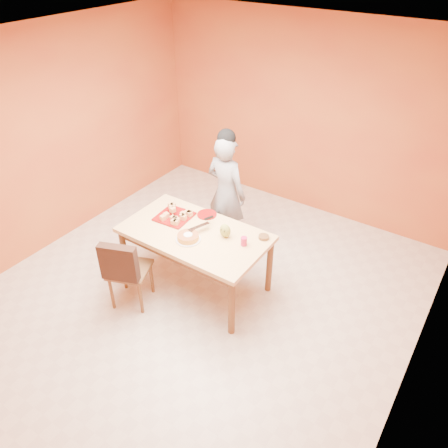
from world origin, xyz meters
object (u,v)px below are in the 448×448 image
Objects in this scene: dining_table at (195,239)px; sponge_cake at (188,237)px; egg_ornament at (225,231)px; red_dinner_plate at (207,214)px; dining_chair at (128,269)px; pastry_platter at (174,217)px; magenta_glass at (244,241)px; person at (226,193)px; checker_tin at (264,237)px.

dining_table is 6.92× the size of sponge_cake.
egg_ornament is at bearing 41.99° from sponge_cake.
egg_ornament reaches higher than red_dinner_plate.
egg_ornament is (0.41, -0.23, 0.07)m from red_dinner_plate.
red_dinner_plate is (0.35, 0.98, 0.30)m from dining_chair.
pastry_platter is at bearing 62.76° from dining_chair.
egg_ornament is (0.29, 0.27, 0.04)m from sponge_cake.
pastry_platter is 2.37× the size of egg_ornament.
magenta_glass is at bearing -20.67° from red_dinner_plate.
dining_chair reaches higher than dining_table.
dining_chair is 0.74m from sponge_cake.
person reaches higher than checker_tin.
sponge_cake is 1.48× the size of egg_ornament.
dining_chair reaches higher than magenta_glass.
checker_tin is at bearing 11.80° from pastry_platter.
egg_ornament is 0.25m from magenta_glass.
dining_table is 14.22× the size of checker_tin.
sponge_cake is (0.47, 0.48, 0.33)m from dining_chair.
dining_table is 16.73× the size of magenta_glass.
sponge_cake reaches higher than checker_tin.
person is at bearing 139.20° from egg_ornament.
dining_table is 10.21× the size of egg_ornament.
sponge_cake is 2.06× the size of checker_tin.
pastry_platter is 1.60× the size of sponge_cake.
red_dinner_plate is 0.70m from magenta_glass.
checker_tin is (0.86, -0.56, 0.01)m from person.
dining_chair is at bearing -119.61° from egg_ornament.
pastry_platter reaches higher than dining_table.
pastry_platter is at bearing 147.68° from sponge_cake.
red_dinner_plate is 0.98× the size of sponge_cake.
magenta_glass is at bearing 10.30° from dining_table.
sponge_cake is at bearing -154.86° from magenta_glass.
magenta_glass is at bearing -117.65° from checker_tin.
person is at bearing 99.24° from red_dinner_plate.
dining_chair is 1.29m from magenta_glass.
red_dinner_plate is (0.09, -0.53, 0.00)m from person.
dining_chair is at bearing -125.14° from dining_table.
person is 4.12× the size of pastry_platter.
checker_tin is (0.68, 0.32, 0.11)m from dining_table.
dining_table is 0.38m from red_dinner_plate.
egg_ornament is 0.42m from checker_tin.
magenta_glass reaches higher than checker_tin.
egg_ornament reaches higher than dining_table.
sponge_cake reaches higher than red_dinner_plate.
dining_chair is at bearing -139.80° from checker_tin.
magenta_glass is (0.74, -0.78, 0.04)m from person.
dining_chair is at bearing -134.51° from sponge_cake.
egg_ornament is at bearing -29.63° from red_dinner_plate.
checker_tin is (1.05, 0.22, 0.01)m from pastry_platter.
pastry_platter is at bearing -168.20° from checker_tin.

